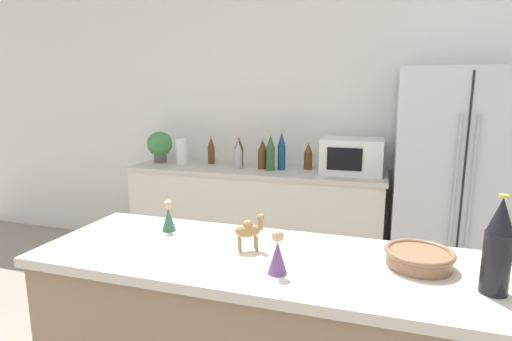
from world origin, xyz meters
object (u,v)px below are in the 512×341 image
Objects in this scene: fruit_bowl at (419,257)px; wise_man_figurine_crimson at (277,255)px; microwave at (352,156)px; wise_man_figurine_blue at (169,218)px; refrigerator at (453,187)px; back_bottle_4 at (308,156)px; paper_towel_roll at (182,151)px; back_bottle_2 at (263,154)px; camel_figurine at (249,230)px; back_bottle_3 at (282,151)px; wine_bottle at (498,247)px; potted_plant at (160,145)px; back_bottle_1 at (238,155)px; back_bottle_6 at (239,152)px; back_bottle_5 at (211,151)px; back_bottle_0 at (271,153)px.

fruit_bowl is 1.53× the size of wise_man_figurine_crimson.
microwave is 3.60× the size of wise_man_figurine_blue.
back_bottle_4 is at bearing 172.94° from refrigerator.
paper_towel_roll is 1.02× the size of fruit_bowl.
camel_figurine is at bearing -74.92° from back_bottle_2.
back_bottle_3 is 1.12× the size of wine_bottle.
microwave is (1.51, 0.02, 0.03)m from paper_towel_roll.
potted_plant is at bearing 178.46° from refrigerator.
back_bottle_1 is 2.00m from camel_figurine.
potted_plant is 1.19× the size of back_bottle_1.
camel_figurine is at bearing -69.14° from back_bottle_6.
back_bottle_1 is 0.91× the size of back_bottle_6.
wine_bottle is (0.91, -2.09, 0.09)m from back_bottle_4.
back_bottle_1 is at bearing 111.07° from camel_figurine.
refrigerator is 1.73m from back_bottle_6.
back_bottle_3 is at bearing 88.78° from wise_man_figurine_blue.
paper_towel_roll is at bearing 134.77° from fruit_bowl.
back_bottle_3 is at bearing -0.03° from paper_towel_roll.
back_bottle_2 is 1.01× the size of back_bottle_5.
back_bottle_4 is at bearing 27.01° from back_bottle_0.
camel_figurine is at bearing -79.64° from back_bottle_3.
back_bottle_3 reaches higher than camel_figurine.
back_bottle_1 is at bearing 100.60° from wise_man_figurine_blue.
camel_figurine is at bearing -176.65° from fruit_bowl.
paper_towel_roll is at bearing 116.29° from wise_man_figurine_blue.
back_bottle_3 reaches higher than back_bottle_2.
microwave reaches higher than wise_man_figurine_blue.
refrigerator is at bearing -2.46° from back_bottle_3.
fruit_bowl is at bearing -50.69° from back_bottle_5.
back_bottle_4 is 0.90m from back_bottle_5.
wise_man_figurine_blue is (-0.62, -1.84, -0.02)m from microwave.
refrigerator is 7.49× the size of paper_towel_roll.
back_bottle_2 is at bearing 120.33° from fruit_bowl.
camel_figurine reaches higher than wise_man_figurine_blue.
back_bottle_0 reaches higher than paper_towel_roll.
back_bottle_3 is 2.13m from wise_man_figurine_crimson.
camel_figurine is at bearing -76.98° from back_bottle_0.
refrigerator is 1.87m from fruit_bowl.
refrigerator is 3.56× the size of microwave.
paper_towel_roll is 0.94m from back_bottle_3.
paper_towel_roll is at bearing 124.65° from wise_man_figurine_crimson.
wine_bottle is at bearing -41.46° from potted_plant.
wise_man_figurine_blue is at bearing 154.33° from wise_man_figurine_crimson.
back_bottle_5 is at bearing 169.22° from back_bottle_2.
back_bottle_6 is at bearing 176.67° from refrigerator.
back_bottle_3 is at bearing -7.45° from back_bottle_5.
back_bottle_0 is at bearing -33.72° from back_bottle_2.
back_bottle_0 reaches higher than back_bottle_2.
wise_man_figurine_blue is 0.60m from wise_man_figurine_crimson.
back_bottle_3 is at bearing 100.36° from camel_figurine.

